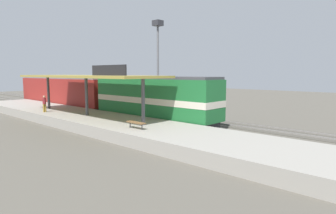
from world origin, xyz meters
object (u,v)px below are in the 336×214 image
Objects in this scene: platform_bench at (136,123)px; passenger_carriage_single at (63,92)px; light_mast at (158,46)px; person_waiting at (44,103)px; locomotive at (153,99)px.

passenger_carriage_single reaches higher than platform_bench.
platform_bench is 0.08× the size of passenger_carriage_single.
passenger_carriage_single is 1.71× the size of light_mast.
light_mast reaches higher than person_waiting.
light_mast is at bearing 42.15° from locomotive.
platform_bench is at bearing -105.06° from passenger_carriage_single.
locomotive is 11.45m from person_waiting.
locomotive is (6.00, 4.30, 1.07)m from platform_bench.
light_mast reaches higher than locomotive.
light_mast is at bearing -54.51° from passenger_carriage_single.
platform_bench is 13.75m from person_waiting.
platform_bench is 0.12× the size of locomotive.
locomotive is 1.23× the size of light_mast.
person_waiting reaches higher than platform_bench.
light_mast is at bearing 39.45° from platform_bench.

